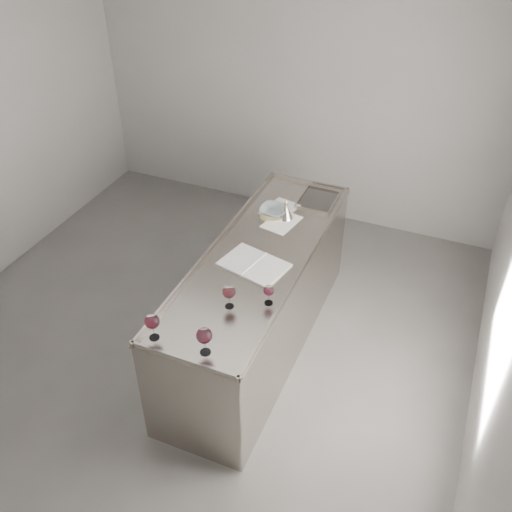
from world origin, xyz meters
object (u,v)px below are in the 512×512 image
at_px(counter, 259,301).
at_px(wine_glass_middle, 204,336).
at_px(wine_glass_right, 229,292).
at_px(notebook, 254,264).
at_px(wine_glass_small, 269,291).
at_px(wine_glass_left, 152,322).
at_px(wine_funnel, 286,212).
at_px(ceramic_bowl, 274,210).

relative_size(counter, wine_glass_middle, 12.31).
relative_size(counter, wine_glass_right, 13.76).
xyz_separation_m(wine_glass_right, notebook, (-0.03, 0.49, -0.12)).
bearing_deg(counter, wine_glass_small, -60.66).
distance_m(wine_glass_left, wine_glass_right, 0.56).
bearing_deg(wine_glass_right, wine_funnel, 91.55).
bearing_deg(wine_funnel, wine_glass_middle, -87.39).
bearing_deg(wine_glass_small, notebook, 126.35).
bearing_deg(wine_glass_middle, wine_glass_right, 95.42).
height_order(wine_glass_left, ceramic_bowl, wine_glass_left).
bearing_deg(ceramic_bowl, wine_glass_middle, -83.59).
bearing_deg(notebook, wine_glass_left, -93.92).
bearing_deg(wine_glass_small, ceramic_bowl, 109.60).
xyz_separation_m(ceramic_bowl, wine_funnel, (0.11, -0.00, 0.01)).
height_order(wine_glass_right, wine_funnel, wine_funnel).
bearing_deg(wine_glass_right, counter, 93.86).
height_order(wine_glass_left, wine_glass_right, wine_glass_left).
xyz_separation_m(counter, wine_glass_right, (0.04, -0.62, 0.59)).
height_order(wine_glass_left, wine_glass_small, wine_glass_left).
relative_size(ceramic_bowl, wine_funnel, 1.22).
bearing_deg(wine_funnel, wine_glass_left, -99.87).
bearing_deg(wine_glass_small, wine_glass_right, -149.85).
height_order(wine_glass_right, wine_glass_small, wine_glass_right).
relative_size(wine_glass_left, ceramic_bowl, 0.85).
relative_size(wine_glass_left, wine_funnel, 1.03).
height_order(wine_glass_small, notebook, wine_glass_small).
height_order(wine_glass_middle, wine_glass_right, wine_glass_middle).
distance_m(wine_glass_middle, wine_funnel, 1.63).
xyz_separation_m(wine_glass_left, ceramic_bowl, (0.18, 1.64, -0.09)).
height_order(wine_glass_middle, notebook, wine_glass_middle).
height_order(wine_glass_small, wine_funnel, wine_funnel).
bearing_deg(wine_funnel, counter, -91.04).
height_order(wine_glass_left, wine_funnel, wine_glass_left).
bearing_deg(ceramic_bowl, wine_glass_small, -70.40).
distance_m(wine_glass_left, notebook, 1.00).
distance_m(wine_glass_left, wine_glass_small, 0.81).
xyz_separation_m(wine_glass_small, notebook, (-0.26, 0.35, -0.10)).
height_order(wine_glass_middle, wine_funnel, wine_glass_middle).
distance_m(wine_glass_right, wine_glass_small, 0.27).
distance_m(wine_glass_left, ceramic_bowl, 1.65).
xyz_separation_m(wine_glass_left, notebook, (0.29, 0.94, -0.13)).
distance_m(counter, wine_glass_right, 0.86).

